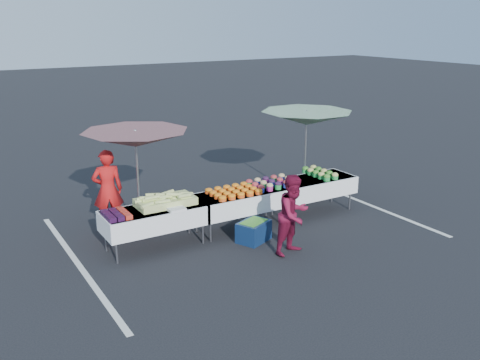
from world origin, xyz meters
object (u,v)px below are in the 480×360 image
vendor (108,190)px  umbrella_left (136,140)px  table_right (312,186)px  umbrella_right (307,119)px  table_center (240,200)px  storage_bin (254,231)px  table_left (154,217)px  customer (294,215)px

vendor → umbrella_left: size_ratio=0.70×
table_right → umbrella_left: umbrella_left is taller
table_right → umbrella_left: size_ratio=0.81×
table_right → umbrella_right: (0.37, 0.74, 1.30)m
vendor → umbrella_right: 4.54m
table_center → umbrella_left: bearing=155.7°
vendor → storage_bin: 2.96m
umbrella_right → storage_bin: size_ratio=3.61×
table_left → customer: bearing=-36.5°
table_center → umbrella_right: (2.17, 0.74, 1.30)m
vendor → umbrella_left: bearing=140.7°
umbrella_right → storage_bin: umbrella_right is taller
table_left → table_right: 3.60m
table_center → customer: bearing=-82.3°
customer → table_center: bearing=84.1°
table_right → customer: size_ratio=1.30×
table_left → customer: (2.00, -1.48, 0.13)m
umbrella_left → umbrella_right: (3.94, -0.06, 0.03)m
table_center → storage_bin: size_ratio=2.58×
table_right → storage_bin: bearing=-160.5°
umbrella_left → umbrella_right: umbrella_right is taller
table_center → table_left: bearing=180.0°
umbrella_left → table_left: bearing=-92.0°
umbrella_left → vendor: bearing=129.6°
umbrella_left → umbrella_right: size_ratio=0.88×
vendor → customer: (2.41, -2.80, -0.09)m
vendor → umbrella_left: (0.43, -0.53, 1.05)m
customer → table_right: bearing=29.1°
table_left → umbrella_right: bearing=10.5°
customer → storage_bin: (-0.31, 0.80, -0.52)m
vendor → umbrella_right: size_ratio=0.62×
customer → umbrella_left: (-1.97, 2.28, 1.13)m
vendor → umbrella_right: (4.37, -0.59, 1.08)m
table_left → umbrella_right: umbrella_right is taller
table_right → umbrella_left: bearing=167.4°
table_center → umbrella_left: (-1.77, 0.80, 1.27)m
vendor → table_center: bearing=160.1°
table_right → vendor: vendor is taller
table_left → vendor: (-0.41, 1.33, 0.22)m
table_center → vendor: size_ratio=1.16×
table_center → storage_bin: (-0.11, -0.68, -0.38)m
umbrella_left → table_center: bearing=-24.3°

